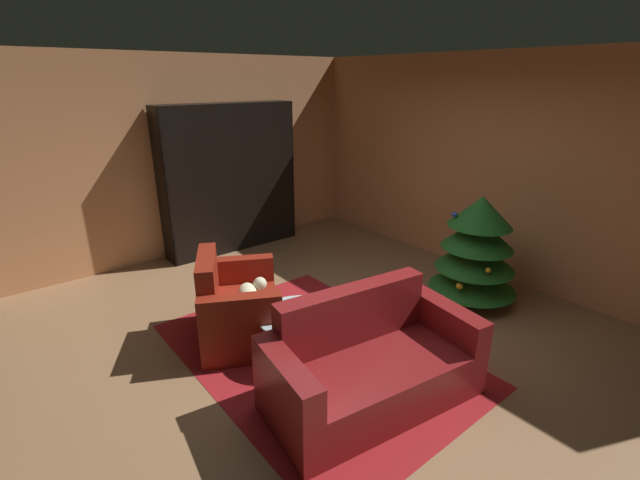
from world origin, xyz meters
The scene contains 11 objects.
ground_plane centered at (0.00, 0.00, 0.00)m, with size 7.31×7.31×0.00m, color #966C48.
wall_back centered at (0.00, 2.63, 1.36)m, with size 6.21×0.06×2.71m, color tan.
wall_left centered at (-3.07, 0.00, 1.36)m, with size 0.06×5.33×2.71m, color tan.
area_rug centered at (0.11, -0.29, 0.00)m, with size 2.86×2.01×0.01m, color maroon.
bookshelf_unit centered at (-2.81, 0.56, 1.05)m, with size 0.38×1.98×2.08m.
armchair_red centered at (-0.59, -0.70, 0.31)m, with size 1.22×1.11×0.88m.
couch_red centered at (0.83, -0.32, 0.29)m, with size 1.03×1.76×0.86m.
coffee_table centered at (0.01, -0.39, 0.37)m, with size 0.76×0.76×0.40m.
book_stack_on_table centered at (0.02, -0.36, 0.45)m, with size 0.22×0.18×0.08m.
bottle_on_table centered at (0.22, -0.38, 0.52)m, with size 0.07×0.07×0.30m.
decorated_tree centered at (0.39, 1.76, 0.62)m, with size 0.96×0.96×1.23m.
Camera 1 is at (2.84, -2.43, 2.41)m, focal length 24.76 mm.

